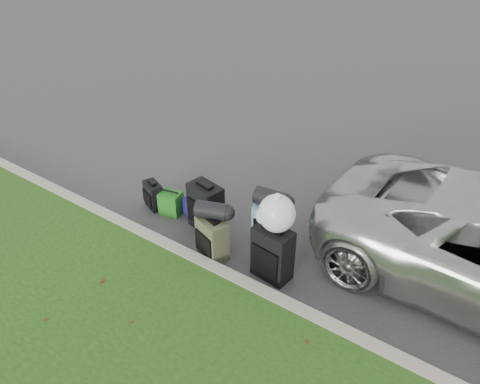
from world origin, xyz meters
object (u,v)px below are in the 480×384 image
Objects in this scene: tote_green at (171,203)px; suitcase_large_black_right at (272,253)px; suitcase_olive at (212,238)px; suitcase_teal at (267,223)px; suitcase_small_black at (154,195)px; tote_navy at (191,207)px; suitcase_large_black_left at (206,207)px.

suitcase_large_black_right is at bearing -20.14° from tote_green.
tote_green is at bearing 177.99° from suitcase_large_black_right.
suitcase_olive is 1.03× the size of suitcase_teal.
tote_navy is (0.65, 0.17, -0.08)m from suitcase_small_black.
suitcase_small_black is 2.00m from suitcase_teal.
suitcase_teal reaches higher than tote_green.
tote_green is (-2.09, 0.32, -0.20)m from suitcase_large_black_right.
suitcase_olive is at bearing -32.13° from tote_green.
suitcase_small_black is 1.06m from suitcase_large_black_left.
tote_navy is at bearing 12.96° from tote_green.
suitcase_teal is at bearing 78.31° from suitcase_olive.
suitcase_small_black is 0.60× the size of suitcase_large_black_left.
suitcase_large_black_right is at bearing -2.90° from suitcase_large_black_left.
suitcase_large_black_right is (0.47, -0.63, 0.08)m from suitcase_teal.
suitcase_small_black is 0.75× the size of suitcase_teal.
tote_navy is at bearing 172.35° from suitcase_large_black_right.
suitcase_small_black is 0.58× the size of suitcase_large_black_right.
suitcase_olive is 1.27m from tote_green.
tote_green is (-1.62, -0.31, -0.11)m from suitcase_teal.
tote_navy is at bearing 164.80° from suitcase_olive.
suitcase_large_black_left is 0.73m from tote_green.
suitcase_olive is 0.80× the size of suitcase_large_black_right.
suitcase_small_black is 0.73× the size of suitcase_olive.
suitcase_large_black_left is 0.97m from suitcase_teal.
suitcase_teal is 1.34m from tote_navy.
suitcase_large_black_left is 0.68m from suitcase_olive.
suitcase_large_black_left is 1.43m from suitcase_large_black_right.
suitcase_teal is (0.44, 0.76, -0.01)m from suitcase_olive.
suitcase_large_black_right is at bearing -70.33° from suitcase_teal.
suitcase_olive is 2.13× the size of tote_navy.
suitcase_small_black is 2.46m from suitcase_large_black_right.
suitcase_large_black_right is (1.39, -0.34, 0.01)m from suitcase_large_black_left.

